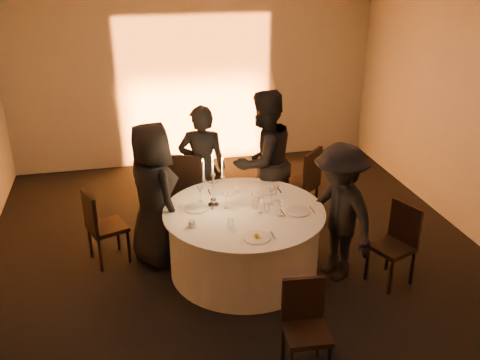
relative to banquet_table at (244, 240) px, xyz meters
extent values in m
plane|color=black|center=(0.00, 0.00, -0.38)|extent=(7.00, 7.00, 0.00)
plane|color=#BBB7AD|center=(0.00, 3.50, 1.12)|extent=(7.00, 0.00, 7.00)
cube|color=black|center=(0.00, 3.20, -0.33)|extent=(0.25, 0.12, 0.10)
cylinder|color=black|center=(0.00, 0.00, -0.37)|extent=(0.60, 0.60, 0.03)
cylinder|color=black|center=(0.00, 0.00, -0.01)|extent=(0.20, 0.20, 0.75)
cylinder|color=white|center=(0.00, 0.00, -0.01)|extent=(1.68, 1.68, 0.75)
cylinder|color=white|center=(0.00, 0.00, 0.38)|extent=(1.80, 1.80, 0.02)
cube|color=black|center=(-1.51, 0.56, 0.06)|extent=(0.52, 0.52, 0.05)
cube|color=black|center=(-1.68, 0.49, 0.31)|extent=(0.18, 0.39, 0.46)
cylinder|color=black|center=(-1.28, 0.45, -0.17)|extent=(0.04, 0.04, 0.43)
cylinder|color=black|center=(-1.40, 0.78, -0.17)|extent=(0.04, 0.04, 0.43)
cylinder|color=black|center=(-1.61, 0.33, -0.17)|extent=(0.04, 0.04, 0.43)
cylinder|color=black|center=(-1.73, 0.66, -0.17)|extent=(0.04, 0.04, 0.43)
cube|color=black|center=(-0.46, 1.28, 0.12)|extent=(0.59, 0.59, 0.05)
cube|color=black|center=(-0.53, 1.08, 0.41)|extent=(0.45, 0.19, 0.53)
cylinder|color=black|center=(-0.20, 1.40, -0.14)|extent=(0.04, 0.04, 0.49)
cylinder|color=black|center=(-0.58, 1.53, -0.14)|extent=(0.04, 0.04, 0.49)
cylinder|color=black|center=(-0.34, 1.02, -0.14)|extent=(0.04, 0.04, 0.49)
cylinder|color=black|center=(-0.71, 1.16, -0.14)|extent=(0.04, 0.04, 0.49)
cube|color=black|center=(1.01, 1.09, 0.11)|extent=(0.63, 0.63, 0.05)
cube|color=black|center=(1.14, 0.94, 0.38)|extent=(0.36, 0.33, 0.51)
cylinder|color=black|center=(1.02, 1.36, -0.14)|extent=(0.04, 0.04, 0.48)
cylinder|color=black|center=(0.74, 1.10, -0.14)|extent=(0.04, 0.04, 0.48)
cylinder|color=black|center=(1.28, 1.08, -0.14)|extent=(0.04, 0.04, 0.48)
cylinder|color=black|center=(1.00, 0.82, -0.14)|extent=(0.04, 0.04, 0.48)
cube|color=black|center=(1.51, -0.60, 0.05)|extent=(0.52, 0.52, 0.05)
cube|color=black|center=(1.68, -0.53, 0.30)|extent=(0.18, 0.39, 0.46)
cylinder|color=black|center=(1.29, -0.50, -0.17)|extent=(0.04, 0.04, 0.43)
cylinder|color=black|center=(1.42, -0.82, -0.17)|extent=(0.04, 0.04, 0.43)
cylinder|color=black|center=(1.61, -0.37, -0.17)|extent=(0.04, 0.04, 0.43)
cylinder|color=black|center=(1.74, -0.69, -0.17)|extent=(0.04, 0.04, 0.43)
cube|color=black|center=(0.15, -1.69, 0.03)|extent=(0.41, 0.41, 0.05)
cube|color=black|center=(0.17, -1.52, 0.26)|extent=(0.38, 0.07, 0.43)
cylinder|color=black|center=(0.01, -1.51, -0.18)|extent=(0.04, 0.04, 0.41)
cylinder|color=black|center=(0.33, -1.54, -0.18)|extent=(0.04, 0.04, 0.41)
imported|color=black|center=(-0.96, 0.45, 0.47)|extent=(0.85, 0.99, 1.71)
imported|color=black|center=(-0.28, 1.14, 0.45)|extent=(0.69, 0.53, 1.67)
imported|color=black|center=(0.48, 0.96, 0.54)|extent=(1.12, 1.03, 1.86)
imported|color=black|center=(0.98, -0.33, 0.41)|extent=(0.88, 1.16, 1.58)
cylinder|color=silver|center=(-0.51, 0.16, 0.39)|extent=(0.28, 0.28, 0.01)
cube|color=silver|center=(-0.68, 0.16, 0.39)|extent=(0.01, 0.17, 0.01)
cube|color=silver|center=(-0.34, 0.16, 0.39)|extent=(0.02, 0.17, 0.01)
cylinder|color=silver|center=(-0.13, 0.53, 0.39)|extent=(0.30, 0.30, 0.01)
cube|color=silver|center=(-0.30, 0.53, 0.39)|extent=(0.02, 0.17, 0.01)
cube|color=silver|center=(0.04, 0.53, 0.39)|extent=(0.01, 0.17, 0.01)
cylinder|color=silver|center=(0.36, 0.41, 0.39)|extent=(0.26, 0.26, 0.01)
cube|color=silver|center=(0.19, 0.41, 0.39)|extent=(0.02, 0.17, 0.01)
cube|color=silver|center=(0.53, 0.41, 0.39)|extent=(0.01, 0.17, 0.01)
cylinder|color=silver|center=(0.57, -0.17, 0.39)|extent=(0.27, 0.27, 0.01)
cube|color=silver|center=(0.40, -0.17, 0.39)|extent=(0.02, 0.17, 0.01)
cube|color=silver|center=(0.74, -0.17, 0.39)|extent=(0.01, 0.17, 0.01)
cylinder|color=silver|center=(-0.02, -0.62, 0.39)|extent=(0.29, 0.29, 0.01)
cube|color=silver|center=(-0.19, -0.62, 0.39)|extent=(0.02, 0.17, 0.01)
cube|color=silver|center=(0.15, -0.62, 0.39)|extent=(0.02, 0.17, 0.01)
sphere|color=yellow|center=(-0.02, -0.62, 0.43)|extent=(0.07, 0.07, 0.07)
cylinder|color=silver|center=(-0.61, -0.23, 0.39)|extent=(0.11, 0.11, 0.01)
cylinder|color=silver|center=(-0.61, -0.23, 0.42)|extent=(0.07, 0.07, 0.06)
cylinder|color=silver|center=(-0.31, 0.18, 0.40)|extent=(0.13, 0.13, 0.02)
sphere|color=silver|center=(-0.31, 0.18, 0.45)|extent=(0.07, 0.07, 0.07)
cylinder|color=silver|center=(-0.31, 0.18, 0.58)|extent=(0.03, 0.03, 0.34)
cylinder|color=silver|center=(-0.31, 0.18, 0.77)|extent=(0.06, 0.06, 0.03)
cylinder|color=white|center=(-0.31, 0.18, 0.88)|extent=(0.02, 0.02, 0.22)
cone|color=orange|center=(-0.31, 0.18, 1.01)|extent=(0.02, 0.02, 0.03)
cylinder|color=silver|center=(-0.36, 0.18, 0.68)|extent=(0.12, 0.02, 0.08)
cylinder|color=silver|center=(-0.42, 0.18, 0.72)|extent=(0.05, 0.05, 0.03)
cylinder|color=white|center=(-0.42, 0.18, 0.83)|extent=(0.02, 0.02, 0.22)
cone|color=orange|center=(-0.42, 0.18, 0.96)|extent=(0.02, 0.02, 0.03)
cylinder|color=silver|center=(-0.25, 0.18, 0.68)|extent=(0.12, 0.02, 0.08)
cylinder|color=silver|center=(-0.20, 0.18, 0.72)|extent=(0.05, 0.05, 0.03)
cylinder|color=white|center=(-0.20, 0.18, 0.83)|extent=(0.02, 0.02, 0.22)
cone|color=orange|center=(-0.20, 0.18, 0.96)|extent=(0.02, 0.02, 0.03)
cylinder|color=silver|center=(0.41, 0.15, 0.39)|extent=(0.06, 0.06, 0.01)
cylinder|color=silver|center=(0.41, 0.15, 0.44)|extent=(0.01, 0.01, 0.10)
cone|color=silver|center=(0.41, 0.15, 0.53)|extent=(0.07, 0.07, 0.09)
cylinder|color=silver|center=(-0.44, 0.32, 0.39)|extent=(0.06, 0.06, 0.01)
cylinder|color=silver|center=(-0.44, 0.32, 0.44)|extent=(0.01, 0.01, 0.10)
cone|color=silver|center=(-0.44, 0.32, 0.53)|extent=(0.07, 0.07, 0.09)
cylinder|color=silver|center=(0.34, 0.09, 0.39)|extent=(0.06, 0.06, 0.01)
cylinder|color=silver|center=(0.34, 0.09, 0.44)|extent=(0.01, 0.01, 0.10)
cone|color=silver|center=(0.34, 0.09, 0.53)|extent=(0.07, 0.07, 0.09)
cylinder|color=silver|center=(-0.18, 0.10, 0.39)|extent=(0.06, 0.06, 0.01)
cylinder|color=silver|center=(-0.18, 0.10, 0.44)|extent=(0.01, 0.01, 0.10)
cone|color=silver|center=(-0.18, 0.10, 0.53)|extent=(0.07, 0.07, 0.09)
cylinder|color=silver|center=(0.35, -0.22, 0.39)|extent=(0.06, 0.06, 0.01)
cylinder|color=silver|center=(0.35, -0.22, 0.44)|extent=(0.01, 0.01, 0.10)
cone|color=silver|center=(0.35, -0.22, 0.53)|extent=(0.07, 0.07, 0.09)
cylinder|color=silver|center=(0.16, -0.11, 0.39)|extent=(0.06, 0.06, 0.01)
cylinder|color=silver|center=(0.16, -0.11, 0.44)|extent=(0.01, 0.01, 0.10)
cone|color=silver|center=(0.16, -0.11, 0.53)|extent=(0.07, 0.07, 0.09)
cylinder|color=silver|center=(-0.22, -0.34, 0.43)|extent=(0.07, 0.07, 0.09)
cylinder|color=silver|center=(0.24, -0.08, 0.43)|extent=(0.07, 0.07, 0.09)
cylinder|color=silver|center=(0.14, 0.02, 0.43)|extent=(0.07, 0.07, 0.09)
camera|label=1|loc=(-1.22, -5.12, 3.09)|focal=40.00mm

